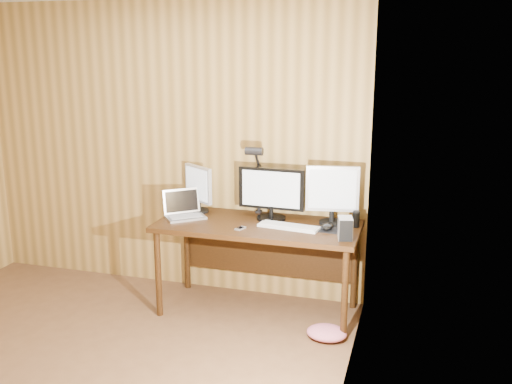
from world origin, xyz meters
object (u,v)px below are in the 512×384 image
at_px(desk, 260,236).
at_px(laptop, 184,210).
at_px(phone, 240,228).
at_px(monitor_center, 271,193).
at_px(keyboard, 289,226).
at_px(mouse, 327,227).
at_px(hard_drive, 345,228).
at_px(speaker, 356,219).
at_px(monitor_left, 198,188).
at_px(desk_lamp, 256,170).
at_px(monitor_right, 332,193).

xyz_separation_m(desk, laptop, (-0.64, -0.05, 0.18)).
distance_m(laptop, phone, 0.58).
relative_size(monitor_center, keyboard, 1.11).
height_order(laptop, mouse, laptop).
bearing_deg(hard_drive, laptop, 158.90).
bearing_deg(mouse, desk, 176.87).
bearing_deg(hard_drive, phone, 166.74).
xyz_separation_m(keyboard, hard_drive, (0.45, -0.14, 0.07)).
xyz_separation_m(laptop, mouse, (1.19, -0.03, -0.03)).
distance_m(keyboard, speaker, 0.52).
bearing_deg(keyboard, monitor_center, 143.52).
bearing_deg(monitor_left, mouse, 24.72).
xyz_separation_m(monitor_center, laptop, (-0.71, -0.13, -0.16)).
height_order(monitor_center, laptop, monitor_center).
relative_size(laptop, speaker, 3.05).
height_order(monitor_center, desk_lamp, desk_lamp).
xyz_separation_m(desk, speaker, (0.75, 0.06, 0.19)).
xyz_separation_m(keyboard, desk_lamp, (-0.34, 0.27, 0.37)).
xyz_separation_m(desk, desk_lamp, (-0.08, 0.16, 0.51)).
relative_size(phone, desk_lamp, 0.17).
bearing_deg(monitor_right, keyboard, -155.85).
height_order(laptop, hard_drive, laptop).
xyz_separation_m(monitor_center, monitor_right, (0.49, 0.02, 0.03)).
relative_size(laptop, hard_drive, 2.36).
bearing_deg(monitor_left, monitor_right, 33.15).
bearing_deg(mouse, hard_drive, -42.69).
distance_m(monitor_left, speaker, 1.34).
bearing_deg(keyboard, hard_drive, -10.18).
relative_size(desk, phone, 15.57).
bearing_deg(monitor_right, phone, -162.15).
bearing_deg(mouse, monitor_left, 175.33).
bearing_deg(monitor_right, speaker, -18.21).
xyz_separation_m(hard_drive, speaker, (0.04, 0.31, -0.02)).
relative_size(hard_drive, speaker, 1.29).
bearing_deg(monitor_center, mouse, -15.74).
height_order(desk, monitor_right, monitor_right).
height_order(monitor_center, hard_drive, monitor_center).
distance_m(monitor_left, desk_lamp, 0.53).
bearing_deg(hard_drive, monitor_center, 140.32).
height_order(desk, phone, phone).
height_order(monitor_right, desk_lamp, desk_lamp).
distance_m(monitor_center, speaker, 0.70).
distance_m(monitor_left, hard_drive, 1.34).
bearing_deg(monitor_left, monitor_center, 30.86).
xyz_separation_m(monitor_left, mouse, (1.13, -0.19, -0.19)).
relative_size(monitor_left, monitor_right, 0.86).
relative_size(monitor_right, laptop, 1.20).
xyz_separation_m(monitor_left, keyboard, (0.83, -0.22, -0.20)).
xyz_separation_m(mouse, desk_lamp, (-0.63, 0.24, 0.36)).
xyz_separation_m(monitor_right, laptop, (-1.20, -0.14, -0.20)).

